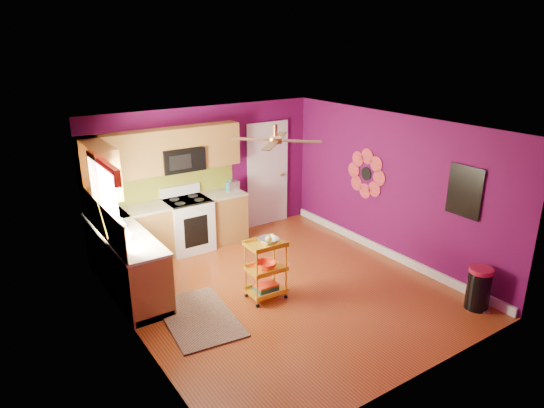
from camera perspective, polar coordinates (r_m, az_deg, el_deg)
ground at (r=7.54m, az=1.23°, el=-9.97°), size 5.00×5.00×0.00m
room_envelope at (r=6.91m, az=1.51°, el=2.00°), size 4.54×5.04×2.52m
lower_cabinets at (r=8.27m, az=-13.83°, el=-4.49°), size 2.81×2.31×0.94m
electric_range at (r=8.82m, az=-9.84°, el=-2.33°), size 0.76×0.66×1.13m
upper_cabinetry at (r=8.19m, az=-14.78°, el=5.31°), size 2.80×2.30×1.26m
left_window at (r=6.90m, az=-19.19°, el=1.80°), size 0.08×1.35×1.08m
panel_door at (r=9.76m, az=-0.53°, el=3.41°), size 0.95×0.11×2.15m
right_wall_art at (r=8.17m, az=15.64°, el=2.61°), size 0.04×2.74×1.04m
ceiling_fan at (r=6.89m, az=0.41°, el=7.61°), size 1.01×1.01×0.26m
shag_rug at (r=6.91m, az=-8.60°, el=-13.03°), size 1.05×1.55×0.02m
rolling_cart at (r=7.08m, az=-0.67°, el=-7.41°), size 0.56×0.41×0.98m
trash_can at (r=7.51m, az=23.14°, el=-9.11°), size 0.43×0.43×0.63m
teal_kettle at (r=9.08m, az=-4.94°, el=2.13°), size 0.18×0.18×0.21m
toaster at (r=9.07m, az=-4.65°, el=2.15°), size 0.22×0.15×0.18m
soap_bottle_a at (r=7.11m, az=-16.65°, el=-3.44°), size 0.09×0.09×0.19m
soap_bottle_b at (r=7.57m, az=-17.21°, el=-2.20°), size 0.13×0.13×0.17m
counter_dish at (r=7.78m, az=-18.01°, el=-2.10°), size 0.27×0.27×0.07m
counter_cup at (r=7.22m, az=-17.38°, el=-3.58°), size 0.12×0.12×0.10m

